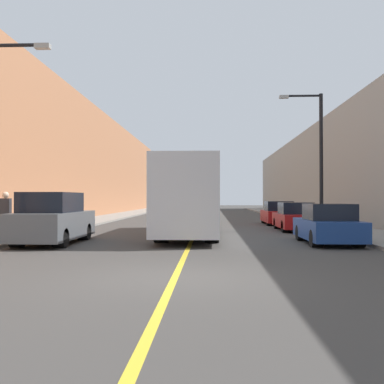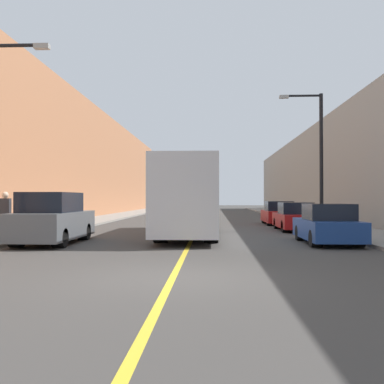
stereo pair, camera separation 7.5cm
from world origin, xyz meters
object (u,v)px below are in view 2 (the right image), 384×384
object	(u,v)px
car_right_far	(278,214)
street_lamp_right	(318,151)
parked_suv_left	(52,220)
car_right_mid	(295,218)
pedestrian	(5,214)
bus	(190,197)
car_right_near	(327,226)

from	to	relation	value
car_right_far	street_lamp_right	xyz separation A→B (m)	(1.32, -5.26, 3.54)
car_right_far	parked_suv_left	bearing A→B (deg)	-129.13
car_right_mid	pedestrian	bearing A→B (deg)	-151.51
bus	car_right_mid	distance (m)	6.34
bus	car_right_mid	world-z (taller)	bus
bus	car_right_far	world-z (taller)	bus
bus	pedestrian	bearing A→B (deg)	-152.99
car_right_far	street_lamp_right	size ratio (longest dim) A/B	0.61
car_right_far	street_lamp_right	bearing A→B (deg)	-75.94
car_right_near	bus	bearing A→B (deg)	145.44
bus	car_right_near	bearing A→B (deg)	-34.56
car_right_near	pedestrian	bearing A→B (deg)	179.66
parked_suv_left	car_right_mid	xyz separation A→B (m)	(10.43, 7.26, -0.22)
street_lamp_right	pedestrian	distance (m)	15.75
bus	car_right_far	bearing A→B (deg)	58.36
car_right_mid	car_right_far	bearing A→B (deg)	90.61
car_right_near	car_right_mid	world-z (taller)	car_right_near
bus	car_right_mid	bearing A→B (deg)	30.37
street_lamp_right	pedestrian	xyz separation A→B (m)	(-13.75, -7.01, -3.14)
car_right_near	car_right_far	bearing A→B (deg)	90.15
car_right_mid	parked_suv_left	bearing A→B (deg)	-145.18
bus	car_right_mid	size ratio (longest dim) A/B	2.53
parked_suv_left	car_right_near	xyz separation A→B (m)	(10.41, 0.40, -0.21)
car_right_near	car_right_far	distance (m)	12.35
car_right_mid	car_right_far	size ratio (longest dim) A/B	1.02
pedestrian	parked_suv_left	bearing A→B (deg)	-13.03
bus	car_right_mid	xyz separation A→B (m)	(5.39, 3.16, -1.11)
parked_suv_left	car_right_mid	distance (m)	12.71
street_lamp_right	pedestrian	bearing A→B (deg)	-152.99
car_right_near	street_lamp_right	distance (m)	8.02
street_lamp_right	car_right_mid	bearing A→B (deg)	-169.65
street_lamp_right	car_right_near	bearing A→B (deg)	-100.28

